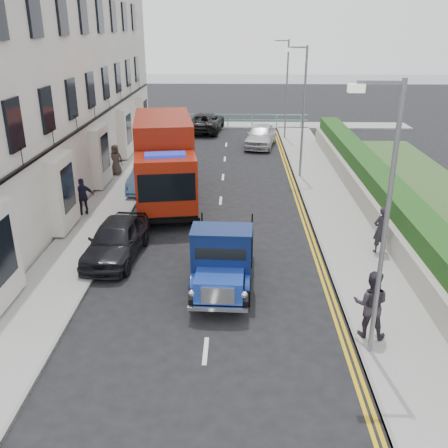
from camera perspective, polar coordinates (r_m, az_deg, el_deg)
ground at (r=15.29m, az=-1.65°, el=-9.85°), size 120.00×120.00×0.00m
pavement_west at (r=24.13m, az=-12.92°, el=2.07°), size 2.40×38.00×0.12m
pavement_east at (r=23.80m, az=12.39°, el=1.84°), size 2.60×38.00×0.12m
promenade at (r=42.72m, az=0.47°, el=11.24°), size 30.00×2.50×0.12m
sea_plane at (r=73.40m, az=0.96°, el=15.73°), size 120.00×120.00×0.00m
terrace_west at (r=27.92m, az=-21.18°, el=18.81°), size 6.31×30.20×14.25m
garden_east at (r=23.97m, az=17.05°, el=3.64°), size 1.45×28.00×1.75m
seafront_railing at (r=41.84m, az=0.45°, el=11.73°), size 13.00×0.08×1.11m
lamp_near at (r=12.17m, az=17.64°, el=1.40°), size 1.23×0.18×7.00m
lamp_mid at (r=27.47m, az=8.86°, el=13.26°), size 1.23×0.18×7.00m
lamp_far at (r=37.33m, az=7.01°, el=15.62°), size 1.23×0.18×7.00m
bedford_lorry at (r=15.79m, az=-0.23°, el=-4.48°), size 2.03×4.77×2.22m
red_lorry at (r=23.80m, az=-6.83°, el=7.36°), size 3.72×7.85×3.95m
parked_car_front at (r=18.62m, az=-12.21°, el=-1.73°), size 2.06×4.38×1.45m
parked_car_mid at (r=26.37m, az=-8.13°, el=5.77°), size 2.04×4.87×1.56m
parked_car_rear at (r=28.98m, az=-5.75°, el=7.01°), size 1.85×4.26×1.22m
seafront_car_left at (r=40.36m, az=-2.15°, el=11.59°), size 3.09×5.68×1.51m
seafront_car_right at (r=35.28m, az=4.21°, el=10.05°), size 2.63×4.80×1.55m
pedestrian_east_near at (r=19.20m, az=17.50°, el=-0.61°), size 0.76×0.62×1.78m
pedestrian_east_far at (r=14.06m, az=16.43°, el=-8.76°), size 1.11×0.97×1.94m
pedestrian_west_near at (r=22.87m, az=-15.82°, el=3.03°), size 1.05×0.79×1.66m
pedestrian_west_far at (r=28.68m, az=-12.29°, el=7.19°), size 0.85×0.57×1.69m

